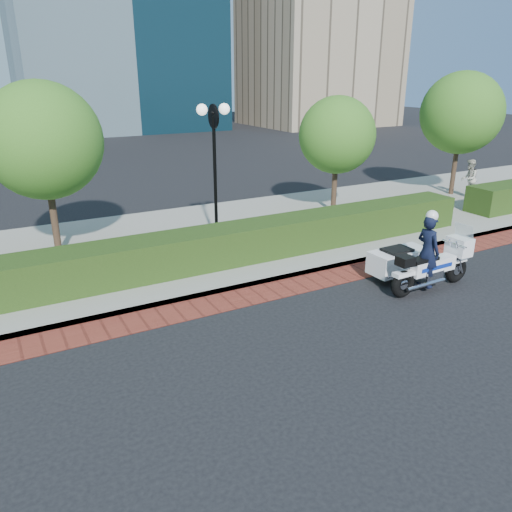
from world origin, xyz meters
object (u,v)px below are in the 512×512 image
tree_b (43,141)px  pedestrian (469,179)px  tree_c (337,135)px  tree_d (462,113)px  lamppost (214,153)px  police_motorcycle (418,259)px

tree_b → pedestrian: bearing=-2.8°
tree_c → tree_d: tree_d is taller
tree_b → tree_c: tree_b is taller
tree_b → tree_c: 10.01m
tree_b → tree_c: bearing=-0.0°
lamppost → police_motorcycle: bearing=-57.8°
tree_d → tree_c: bearing=-180.0°
tree_c → police_motorcycle: 7.23m
tree_d → police_motorcycle: (-8.75, -6.46, -2.89)m
tree_d → pedestrian: size_ratio=3.16×
lamppost → pedestrian: size_ratio=2.58×
tree_c → pedestrian: 6.90m
tree_c → lamppost: bearing=-166.7°
lamppost → tree_d: (12.00, 1.30, 0.65)m
tree_c → police_motorcycle: (-2.25, -6.46, -2.33)m
lamppost → tree_b: tree_b is taller
tree_c → tree_d: bearing=0.0°
lamppost → tree_d: bearing=6.2°
lamppost → police_motorcycle: lamppost is taller
tree_b → police_motorcycle: tree_b is taller
tree_b → pedestrian: 16.73m
tree_b → tree_d: bearing=0.0°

